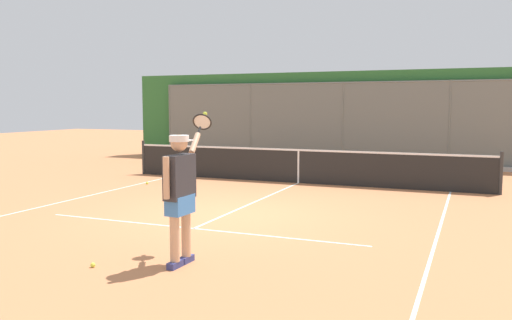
{
  "coord_description": "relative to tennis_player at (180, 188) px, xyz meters",
  "views": [
    {
      "loc": [
        -4.57,
        9.48,
        2.18
      ],
      "look_at": [
        -0.36,
        -0.67,
        1.05
      ],
      "focal_mm": 37.17,
      "sensor_mm": 36.0,
      "label": 1
    }
  ],
  "objects": [
    {
      "name": "ground_plane",
      "position": [
        0.9,
        -3.31,
        -1.07
      ],
      "size": [
        60.0,
        60.0,
        0.0
      ],
      "primitive_type": "plane",
      "color": "#C67A4C"
    },
    {
      "name": "court_line_markings",
      "position": [
        0.9,
        -1.72,
        -1.07
      ],
      "size": [
        8.15,
        10.99,
        0.01
      ],
      "color": "white",
      "rests_on": "ground"
    },
    {
      "name": "tennis_player",
      "position": [
        0.0,
        0.0,
        0.0
      ],
      "size": [
        0.44,
        1.47,
        2.09
      ],
      "rotation": [
        0.0,
        0.0,
        -1.61
      ],
      "color": "navy",
      "rests_on": "ground"
    },
    {
      "name": "tennis_ball_mid_court",
      "position": [
        4.72,
        -6.14,
        -1.04
      ],
      "size": [
        0.07,
        0.07,
        0.07
      ],
      "primitive_type": "sphere",
      "color": "#CCDB33",
      "rests_on": "ground"
    },
    {
      "name": "tennis_net",
      "position": [
        0.9,
        -7.98,
        -0.58
      ],
      "size": [
        10.47,
        0.09,
        1.07
      ],
      "color": "#2D2D2D",
      "rests_on": "ground"
    },
    {
      "name": "tennis_ball_by_sideline",
      "position": [
        1.05,
        0.56,
        -1.04
      ],
      "size": [
        0.07,
        0.07,
        0.07
      ],
      "primitive_type": "sphere",
      "color": "#D6E042",
      "rests_on": "ground"
    },
    {
      "name": "fence_backdrop",
      "position": [
        0.9,
        -13.91,
        0.64
      ],
      "size": [
        17.94,
        1.37,
        3.46
      ],
      "color": "slate",
      "rests_on": "ground"
    }
  ]
}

